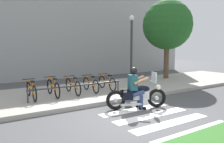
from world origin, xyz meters
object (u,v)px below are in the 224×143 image
at_px(rider, 135,85).
at_px(bicycle_0, 31,90).
at_px(bike_rack, 78,86).
at_px(bicycle_3, 91,84).
at_px(bicycle_4, 107,83).
at_px(bicycle_2, 73,86).
at_px(street_lamp, 131,43).
at_px(tree_near_rack, 167,25).
at_px(motorcycle, 137,95).
at_px(bicycle_1, 53,88).

distance_m(rider, bicycle_0, 3.99).
bearing_deg(bicycle_0, bike_rack, -18.08).
bearing_deg(bicycle_3, bicycle_4, 0.00).
relative_size(rider, bike_rack, 0.36).
relative_size(bicycle_0, bicycle_2, 1.01).
xyz_separation_m(bicycle_4, street_lamp, (2.01, 0.77, 1.85)).
bearing_deg(bicycle_2, street_lamp, 11.72).
bearing_deg(bicycle_2, bike_rack, -90.01).
xyz_separation_m(bicycle_2, bicycle_4, (1.70, -0.00, -0.01)).
bearing_deg(rider, tree_near_rack, 34.86).
distance_m(bicycle_2, tree_near_rack, 7.53).
height_order(bicycle_2, bike_rack, bicycle_2).
bearing_deg(bicycle_0, motorcycle, -43.82).
distance_m(bicycle_0, bicycle_2, 1.70).
bearing_deg(bike_rack, motorcycle, -61.49).
bearing_deg(bicycle_1, bicycle_4, 0.02).
bearing_deg(bicycle_2, bicycle_1, -179.95).
xyz_separation_m(street_lamp, tree_near_rack, (3.10, 0.40, 1.14)).
bearing_deg(tree_near_rack, street_lamp, -172.65).
relative_size(motorcycle, bicycle_4, 1.31).
bearing_deg(bicycle_4, bicycle_0, 180.00).
distance_m(rider, bicycle_4, 2.85).
relative_size(bicycle_0, bike_rack, 0.43).
relative_size(bicycle_1, bicycle_4, 1.06).
relative_size(motorcycle, street_lamp, 0.55).
relative_size(rider, street_lamp, 0.38).
bearing_deg(motorcycle, bicycle_2, 113.54).
height_order(bicycle_1, bike_rack, bicycle_1).
bearing_deg(street_lamp, tree_near_rack, 7.35).
distance_m(bicycle_3, tree_near_rack, 6.77).
relative_size(bicycle_3, bike_rack, 0.39).
xyz_separation_m(bicycle_0, bicycle_3, (2.55, -0.00, -0.01)).
bearing_deg(bicycle_3, tree_near_rack, 11.10).
relative_size(bicycle_1, bicycle_2, 0.99).
height_order(motorcycle, bike_rack, motorcycle).
bearing_deg(rider, bicycle_0, 135.80).
bearing_deg(motorcycle, bicycle_0, 136.18).
bearing_deg(bicycle_3, motorcycle, -82.46).
height_order(rider, bicycle_3, rider).
distance_m(bicycle_0, street_lamp, 5.77).
bearing_deg(rider, bicycle_1, 125.83).
height_order(bicycle_0, bicycle_3, bicycle_0).
bearing_deg(street_lamp, bicycle_4, -159.06).
relative_size(bicycle_0, street_lamp, 0.45).
distance_m(motorcycle, bike_rack, 2.56).
xyz_separation_m(bicycle_0, bike_rack, (1.70, -0.55, 0.08)).
distance_m(bicycle_3, bicycle_4, 0.85).
height_order(rider, bicycle_1, rider).
xyz_separation_m(bicycle_1, bike_rack, (0.85, -0.55, 0.06)).
relative_size(bicycle_2, bicycle_3, 1.08).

